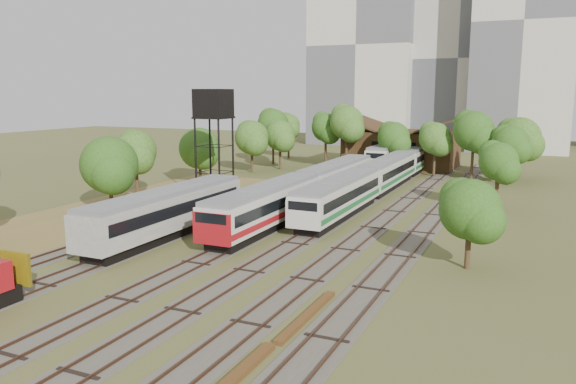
% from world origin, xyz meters
% --- Properties ---
extents(ground, '(240.00, 240.00, 0.00)m').
position_xyz_m(ground, '(0.00, 0.00, 0.00)').
color(ground, '#475123').
rests_on(ground, ground).
extents(dry_grass_patch, '(14.00, 60.00, 0.04)m').
position_xyz_m(dry_grass_patch, '(-18.00, 8.00, 0.02)').
color(dry_grass_patch, brown).
rests_on(dry_grass_patch, ground).
extents(tracks, '(24.60, 80.00, 0.19)m').
position_xyz_m(tracks, '(-0.67, 25.00, 0.04)').
color(tracks, '#4C473D').
rests_on(tracks, ground).
extents(railcar_red_set, '(2.99, 34.58, 3.70)m').
position_xyz_m(railcar_red_set, '(-2.00, 22.36, 1.96)').
color(railcar_red_set, black).
rests_on(railcar_red_set, ground).
extents(railcar_green_set, '(2.92, 52.08, 3.61)m').
position_xyz_m(railcar_green_set, '(2.00, 37.94, 1.91)').
color(railcar_green_set, black).
rests_on(railcar_green_set, ground).
extents(railcar_rear, '(3.10, 16.08, 3.84)m').
position_xyz_m(railcar_rear, '(-2.00, 54.63, 2.03)').
color(railcar_rear, black).
rests_on(railcar_rear, ground).
extents(old_grey_coach, '(3.06, 18.00, 3.78)m').
position_xyz_m(old_grey_coach, '(-8.00, 8.33, 2.06)').
color(old_grey_coach, black).
rests_on(old_grey_coach, ground).
extents(water_tower, '(3.36, 3.36, 11.62)m').
position_xyz_m(water_tower, '(-13.41, 24.15, 9.80)').
color(water_tower, black).
rests_on(water_tower, ground).
extents(rail_pile_far, '(0.44, 7.06, 0.23)m').
position_xyz_m(rail_pile_far, '(8.20, -2.10, 0.11)').
color(rail_pile_far, brown).
rests_on(rail_pile_far, ground).
extents(maintenance_shed, '(16.45, 11.55, 7.58)m').
position_xyz_m(maintenance_shed, '(-1.00, 57.98, 2.91)').
color(maintenance_shed, '#3B2715').
rests_on(maintenance_shed, ground).
extents(tree_band_left, '(7.98, 72.86, 8.72)m').
position_xyz_m(tree_band_left, '(-19.98, 27.15, 5.09)').
color(tree_band_left, '#382616').
rests_on(tree_band_left, ground).
extents(tree_band_far, '(37.54, 9.41, 9.40)m').
position_xyz_m(tree_band_far, '(1.63, 50.40, 5.73)').
color(tree_band_far, '#382616').
rests_on(tree_band_far, ground).
extents(tree_band_right, '(4.59, 40.83, 7.34)m').
position_xyz_m(tree_band_right, '(14.81, 30.67, 4.67)').
color(tree_band_right, '#382616').
rests_on(tree_band_right, ground).
extents(tower_left, '(22.00, 16.00, 42.00)m').
position_xyz_m(tower_left, '(-18.00, 95.00, 21.00)').
color(tower_left, beige).
rests_on(tower_left, ground).
extents(tower_centre, '(20.00, 18.00, 36.00)m').
position_xyz_m(tower_centre, '(2.00, 100.00, 18.00)').
color(tower_centre, '#B5B0A4').
rests_on(tower_centre, ground).
extents(tower_right, '(18.00, 16.00, 48.00)m').
position_xyz_m(tower_right, '(14.00, 92.00, 24.00)').
color(tower_right, beige).
rests_on(tower_right, ground).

